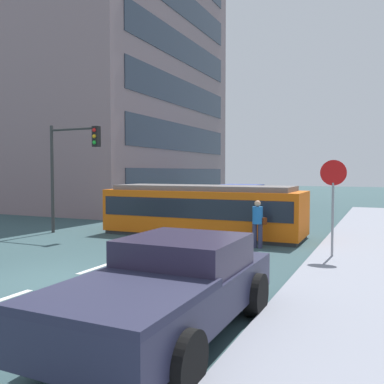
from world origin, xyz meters
TOP-DOWN VIEW (x-y plane):
  - ground_plane at (0.00, 10.00)m, footprint 120.00×120.00m
  - sidewalk_curb_right at (6.80, 6.00)m, footprint 3.20×36.00m
  - lane_stripe_1 at (0.00, 2.00)m, footprint 0.16×2.40m
  - lane_stripe_2 at (0.00, 6.00)m, footprint 0.16×2.40m
  - lane_stripe_3 at (0.00, 14.21)m, footprint 0.16×2.40m
  - lane_stripe_4 at (0.00, 20.21)m, footprint 0.16×2.40m
  - corner_building at (-14.83, 19.77)m, footprint 17.38×17.75m
  - streetcar_tram at (0.36, 8.21)m, footprint 8.31×2.61m
  - city_bus at (-1.40, 17.12)m, footprint 2.66×5.21m
  - pedestrian_crossing at (3.21, 6.42)m, footprint 0.49×0.36m
  - pickup_truck_parked at (4.08, -1.75)m, footprint 2.29×5.00m
  - stop_sign at (5.81, 5.33)m, footprint 0.76×0.07m
  - traffic_light_mast at (-4.89, 6.24)m, footprint 2.59×0.33m

SIDE VIEW (x-z plane):
  - ground_plane at x=0.00m, z-range 0.00..0.00m
  - lane_stripe_1 at x=0.00m, z-range 0.00..0.01m
  - lane_stripe_2 at x=0.00m, z-range 0.00..0.01m
  - lane_stripe_3 at x=0.00m, z-range 0.00..0.01m
  - lane_stripe_4 at x=0.00m, z-range 0.00..0.01m
  - sidewalk_curb_right at x=6.80m, z-range 0.00..0.14m
  - pickup_truck_parked at x=4.08m, z-range 0.02..1.57m
  - pedestrian_crossing at x=3.21m, z-range 0.11..1.78m
  - city_bus at x=-1.40m, z-range 0.13..1.94m
  - streetcar_tram at x=0.36m, z-range 0.04..2.14m
  - stop_sign at x=5.81m, z-range 0.75..3.63m
  - traffic_light_mast at x=-4.89m, z-range 0.94..5.60m
  - corner_building at x=-14.83m, z-range 0.00..19.20m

